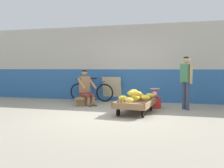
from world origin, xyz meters
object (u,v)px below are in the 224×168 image
(plastic_crate, at_px, (155,103))
(bicycle_near_left, at_px, (91,91))
(vendor_seated, at_px, (86,88))
(customer_adult, at_px, (186,77))
(low_bench, at_px, (85,98))
(banana_cart, at_px, (135,104))
(sign_board, at_px, (112,89))
(weighing_scale, at_px, (155,93))

(plastic_crate, relative_size, bicycle_near_left, 0.22)
(vendor_seated, bearing_deg, plastic_crate, -1.63)
(bicycle_near_left, height_order, customer_adult, customer_adult)
(low_bench, distance_m, plastic_crate, 2.30)
(vendor_seated, xyz_separation_m, plastic_crate, (2.23, -0.06, -0.42))
(banana_cart, xyz_separation_m, customer_adult, (1.31, 0.92, 0.71))
(vendor_seated, relative_size, bicycle_near_left, 0.69)
(low_bench, bearing_deg, bicycle_near_left, 94.97)
(sign_board, bearing_deg, low_bench, -120.99)
(banana_cart, distance_m, customer_adult, 1.75)
(bicycle_near_left, relative_size, customer_adult, 1.09)
(low_bench, relative_size, plastic_crate, 3.07)
(low_bench, relative_size, weighing_scale, 3.68)
(plastic_crate, bearing_deg, bicycle_near_left, 157.96)
(banana_cart, xyz_separation_m, vendor_seated, (-1.80, 1.06, 0.33))
(sign_board, bearing_deg, vendor_seated, -117.07)
(bicycle_near_left, bearing_deg, low_bench, -85.03)
(low_bench, xyz_separation_m, plastic_crate, (2.29, -0.12, -0.05))
(low_bench, height_order, bicycle_near_left, bicycle_near_left)
(weighing_scale, xyz_separation_m, customer_adult, (0.89, -0.08, 0.50))
(banana_cart, distance_m, low_bench, 2.18)
(plastic_crate, xyz_separation_m, bicycle_near_left, (-2.37, 0.96, 0.20))
(banana_cart, bearing_deg, vendor_seated, 149.58)
(bicycle_near_left, relative_size, sign_board, 1.88)
(customer_adult, bearing_deg, vendor_seated, 177.39)
(banana_cart, height_order, vendor_seated, vendor_seated)
(low_bench, bearing_deg, sign_board, 59.01)
(low_bench, xyz_separation_m, customer_adult, (3.18, -0.20, 0.75))
(weighing_scale, bearing_deg, vendor_seated, 178.34)
(plastic_crate, xyz_separation_m, sign_board, (-1.65, 1.19, 0.29))
(weighing_scale, bearing_deg, plastic_crate, 90.00)
(low_bench, bearing_deg, banana_cart, -30.79)
(banana_cart, relative_size, vendor_seated, 1.32)
(vendor_seated, xyz_separation_m, weighing_scale, (2.23, -0.06, -0.11))
(vendor_seated, distance_m, bicycle_near_left, 0.93)
(banana_cart, distance_m, bicycle_near_left, 2.76)
(banana_cart, relative_size, sign_board, 1.71)
(customer_adult, bearing_deg, bicycle_near_left, 162.33)
(banana_cart, height_order, sign_board, sign_board)
(vendor_seated, distance_m, sign_board, 1.28)
(bicycle_near_left, bearing_deg, banana_cart, -45.14)
(bicycle_near_left, distance_m, customer_adult, 3.47)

